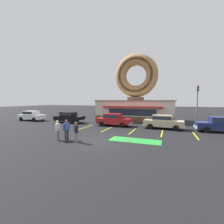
% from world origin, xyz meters
% --- Properties ---
extents(ground_plane, '(160.00, 160.00, 0.00)m').
position_xyz_m(ground_plane, '(0.00, 0.00, 0.00)').
color(ground_plane, black).
extents(donut_shop_building, '(12.30, 6.75, 10.96)m').
position_xyz_m(donut_shop_building, '(0.26, 13.94, 3.74)').
color(donut_shop_building, brown).
rests_on(donut_shop_building, ground).
extents(putting_mat, '(4.20, 1.57, 0.03)m').
position_xyz_m(putting_mat, '(2.90, 1.15, 0.01)').
color(putting_mat, green).
rests_on(putting_mat, ground).
extents(mini_donut_near_left, '(0.13, 0.13, 0.04)m').
position_xyz_m(mini_donut_near_left, '(4.78, 0.64, 0.05)').
color(mini_donut_near_left, '#E5C666').
rests_on(mini_donut_near_left, putting_mat).
extents(mini_donut_near_right, '(0.13, 0.13, 0.04)m').
position_xyz_m(mini_donut_near_right, '(1.04, 1.53, 0.05)').
color(mini_donut_near_right, '#A5724C').
rests_on(mini_donut_near_right, putting_mat).
extents(mini_donut_mid_left, '(0.13, 0.13, 0.04)m').
position_xyz_m(mini_donut_mid_left, '(2.65, 0.55, 0.05)').
color(mini_donut_mid_left, brown).
rests_on(mini_donut_mid_left, putting_mat).
extents(mini_donut_mid_centre, '(0.13, 0.13, 0.04)m').
position_xyz_m(mini_donut_mid_centre, '(2.41, 0.79, 0.05)').
color(mini_donut_mid_centre, '#A5724C').
rests_on(mini_donut_mid_centre, putting_mat).
extents(mini_donut_mid_right, '(0.13, 0.13, 0.04)m').
position_xyz_m(mini_donut_mid_right, '(2.11, 0.97, 0.05)').
color(mini_donut_mid_right, brown).
rests_on(mini_donut_mid_right, putting_mat).
extents(mini_donut_far_left, '(0.13, 0.13, 0.04)m').
position_xyz_m(mini_donut_far_left, '(2.51, 1.04, 0.05)').
color(mini_donut_far_left, '#D17F47').
rests_on(mini_donut_far_left, putting_mat).
extents(mini_donut_far_centre, '(0.13, 0.13, 0.04)m').
position_xyz_m(mini_donut_far_centre, '(2.26, 1.47, 0.05)').
color(mini_donut_far_centre, '#D8667F').
rests_on(mini_donut_far_centre, putting_mat).
extents(golf_ball, '(0.04, 0.04, 0.04)m').
position_xyz_m(golf_ball, '(2.55, 1.07, 0.05)').
color(golf_ball, white).
rests_on(golf_ball, putting_mat).
extents(putting_flag_pin, '(0.13, 0.01, 0.55)m').
position_xyz_m(putting_flag_pin, '(4.79, 1.24, 0.44)').
color(putting_flag_pin, silver).
rests_on(putting_flag_pin, putting_mat).
extents(car_champagne, '(4.63, 2.12, 1.60)m').
position_xyz_m(car_champagne, '(4.84, 7.50, 0.87)').
color(car_champagne, '#BCAD89').
rests_on(car_champagne, ground).
extents(car_red, '(4.58, 2.01, 1.60)m').
position_xyz_m(car_red, '(-1.24, 7.32, 0.87)').
color(car_red, maroon).
rests_on(car_red, ground).
extents(car_navy, '(4.62, 2.11, 1.60)m').
position_xyz_m(car_navy, '(10.50, 7.60, 0.87)').
color(car_navy, navy).
rests_on(car_navy, ground).
extents(car_black, '(4.60, 2.05, 1.60)m').
position_xyz_m(car_black, '(-8.42, 7.64, 0.87)').
color(car_black, black).
rests_on(car_black, ground).
extents(car_white, '(4.59, 2.04, 1.60)m').
position_xyz_m(car_white, '(-15.61, 7.41, 0.87)').
color(car_white, silver).
rests_on(car_white, ground).
extents(pedestrian_blue_sweater_man, '(0.50, 0.42, 1.62)m').
position_xyz_m(pedestrian_blue_sweater_man, '(-1.33, -0.97, 0.90)').
color(pedestrian_blue_sweater_man, slate).
rests_on(pedestrian_blue_sweater_man, ground).
extents(pedestrian_hooded_kid, '(0.34, 0.57, 1.68)m').
position_xyz_m(pedestrian_hooded_kid, '(-3.06, -1.04, 0.93)').
color(pedestrian_hooded_kid, '#7F7056').
rests_on(pedestrian_hooded_kid, ground).
extents(pedestrian_leather_jacket_man, '(0.38, 0.55, 1.71)m').
position_xyz_m(pedestrian_leather_jacket_man, '(-2.48, -0.65, 0.95)').
color(pedestrian_leather_jacket_man, '#232328').
rests_on(pedestrian_leather_jacket_man, ground).
extents(trash_bin, '(0.57, 0.57, 0.97)m').
position_xyz_m(trash_bin, '(5.39, 11.12, 0.50)').
color(trash_bin, '#1E662D').
rests_on(trash_bin, ground).
extents(traffic_light_pole, '(0.28, 0.47, 5.80)m').
position_xyz_m(traffic_light_pole, '(9.88, 17.51, 3.71)').
color(traffic_light_pole, '#595B60').
rests_on(traffic_light_pole, ground).
extents(parking_stripe_far_left, '(0.12, 3.60, 0.01)m').
position_xyz_m(parking_stripe_far_left, '(-4.14, 5.00, 0.00)').
color(parking_stripe_far_left, yellow).
rests_on(parking_stripe_far_left, ground).
extents(parking_stripe_left, '(0.12, 3.60, 0.01)m').
position_xyz_m(parking_stripe_left, '(-1.14, 5.00, 0.00)').
color(parking_stripe_left, yellow).
rests_on(parking_stripe_left, ground).
extents(parking_stripe_mid_left, '(0.12, 3.60, 0.01)m').
position_xyz_m(parking_stripe_mid_left, '(1.86, 5.00, 0.00)').
color(parking_stripe_mid_left, yellow).
rests_on(parking_stripe_mid_left, ground).
extents(parking_stripe_centre, '(0.12, 3.60, 0.01)m').
position_xyz_m(parking_stripe_centre, '(4.86, 5.00, 0.00)').
color(parking_stripe_centre, yellow).
rests_on(parking_stripe_centre, ground).
extents(parking_stripe_mid_right, '(0.12, 3.60, 0.01)m').
position_xyz_m(parking_stripe_mid_right, '(7.86, 5.00, 0.00)').
color(parking_stripe_mid_right, yellow).
rests_on(parking_stripe_mid_right, ground).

